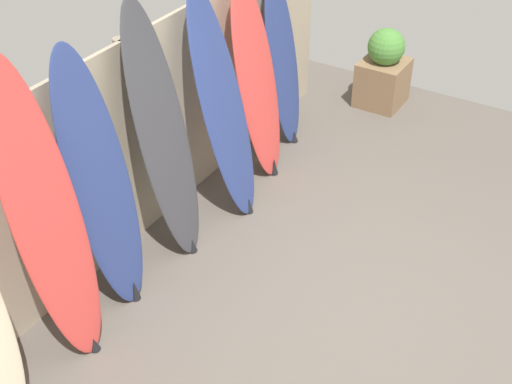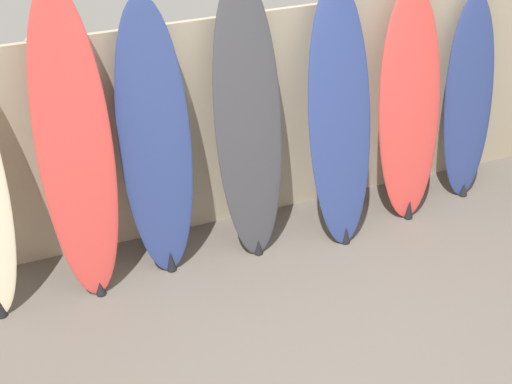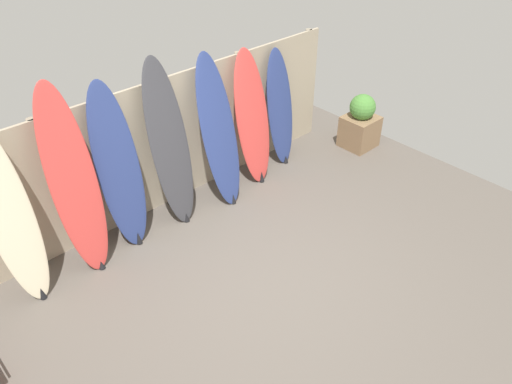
{
  "view_description": "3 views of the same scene",
  "coord_description": "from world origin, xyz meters",
  "px_view_note": "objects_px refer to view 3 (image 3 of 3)",
  "views": [
    {
      "loc": [
        -3.73,
        -1.45,
        3.98
      ],
      "look_at": [
        -0.26,
        0.68,
        1.05
      ],
      "focal_mm": 50.0,
      "sensor_mm": 36.0,
      "label": 1
    },
    {
      "loc": [
        -1.62,
        -2.72,
        3.64
      ],
      "look_at": [
        -0.29,
        0.81,
        1.07
      ],
      "focal_mm": 50.0,
      "sensor_mm": 36.0,
      "label": 2
    },
    {
      "loc": [
        -2.89,
        -2.99,
        4.22
      ],
      "look_at": [
        0.43,
        0.59,
        0.71
      ],
      "focal_mm": 35.0,
      "sensor_mm": 36.0,
      "label": 3
    }
  ],
  "objects_px": {
    "surfboard_charcoal_3": "(170,146)",
    "surfboard_red_1": "(74,183)",
    "surfboard_navy_4": "(219,133)",
    "planter_box": "(360,123)",
    "surfboard_red_5": "(252,119)",
    "surfboard_navy_6": "(280,109)",
    "surfboard_navy_2": "(119,169)",
    "surfboard_cream_0": "(10,217)"
  },
  "relations": [
    {
      "from": "surfboard_navy_2",
      "to": "surfboard_charcoal_3",
      "type": "distance_m",
      "value": 0.71
    },
    {
      "from": "surfboard_red_1",
      "to": "surfboard_navy_6",
      "type": "height_order",
      "value": "surfboard_red_1"
    },
    {
      "from": "surfboard_navy_4",
      "to": "surfboard_cream_0",
      "type": "bearing_deg",
      "value": 178.46
    },
    {
      "from": "surfboard_red_1",
      "to": "surfboard_cream_0",
      "type": "bearing_deg",
      "value": 178.5
    },
    {
      "from": "surfboard_red_5",
      "to": "surfboard_navy_6",
      "type": "xyz_separation_m",
      "value": [
        0.64,
        0.09,
        -0.08
      ]
    },
    {
      "from": "surfboard_cream_0",
      "to": "surfboard_navy_6",
      "type": "height_order",
      "value": "surfboard_cream_0"
    },
    {
      "from": "surfboard_charcoal_3",
      "to": "surfboard_navy_4",
      "type": "xyz_separation_m",
      "value": [
        0.72,
        -0.08,
        -0.06
      ]
    },
    {
      "from": "surfboard_charcoal_3",
      "to": "surfboard_navy_4",
      "type": "relative_size",
      "value": 1.06
    },
    {
      "from": "surfboard_navy_4",
      "to": "surfboard_red_5",
      "type": "relative_size",
      "value": 1.06
    },
    {
      "from": "surfboard_cream_0",
      "to": "surfboard_red_5",
      "type": "xyz_separation_m",
      "value": [
        3.37,
        -0.01,
        -0.07
      ]
    },
    {
      "from": "surfboard_navy_2",
      "to": "surfboard_charcoal_3",
      "type": "bearing_deg",
      "value": -2.08
    },
    {
      "from": "surfboard_charcoal_3",
      "to": "surfboard_red_5",
      "type": "distance_m",
      "value": 1.39
    },
    {
      "from": "surfboard_navy_6",
      "to": "surfboard_navy_4",
      "type": "bearing_deg",
      "value": -173.3
    },
    {
      "from": "surfboard_navy_6",
      "to": "surfboard_red_1",
      "type": "bearing_deg",
      "value": -178.29
    },
    {
      "from": "surfboard_red_5",
      "to": "planter_box",
      "type": "xyz_separation_m",
      "value": [
        1.9,
        -0.51,
        -0.55
      ]
    },
    {
      "from": "surfboard_navy_2",
      "to": "surfboard_navy_4",
      "type": "distance_m",
      "value": 1.43
    },
    {
      "from": "surfboard_red_1",
      "to": "surfboard_navy_4",
      "type": "relative_size",
      "value": 1.1
    },
    {
      "from": "surfboard_cream_0",
      "to": "surfboard_charcoal_3",
      "type": "bearing_deg",
      "value": 0.24
    },
    {
      "from": "surfboard_cream_0",
      "to": "surfboard_red_5",
      "type": "distance_m",
      "value": 3.37
    },
    {
      "from": "surfboard_charcoal_3",
      "to": "surfboard_navy_6",
      "type": "bearing_deg",
      "value": 2.03
    },
    {
      "from": "surfboard_navy_2",
      "to": "surfboard_navy_6",
      "type": "distance_m",
      "value": 2.73
    },
    {
      "from": "surfboard_navy_2",
      "to": "surfboard_navy_4",
      "type": "height_order",
      "value": "surfboard_navy_2"
    },
    {
      "from": "surfboard_charcoal_3",
      "to": "planter_box",
      "type": "relative_size",
      "value": 2.41
    },
    {
      "from": "surfboard_navy_2",
      "to": "surfboard_navy_4",
      "type": "bearing_deg",
      "value": -4.27
    },
    {
      "from": "surfboard_navy_4",
      "to": "surfboard_red_5",
      "type": "bearing_deg",
      "value": 5.64
    },
    {
      "from": "surfboard_cream_0",
      "to": "surfboard_navy_2",
      "type": "height_order",
      "value": "surfboard_navy_2"
    },
    {
      "from": "surfboard_charcoal_3",
      "to": "surfboard_navy_4",
      "type": "height_order",
      "value": "surfboard_charcoal_3"
    },
    {
      "from": "surfboard_red_1",
      "to": "surfboard_charcoal_3",
      "type": "relative_size",
      "value": 1.04
    },
    {
      "from": "surfboard_cream_0",
      "to": "planter_box",
      "type": "distance_m",
      "value": 5.33
    },
    {
      "from": "surfboard_cream_0",
      "to": "surfboard_navy_4",
      "type": "height_order",
      "value": "surfboard_cream_0"
    },
    {
      "from": "surfboard_charcoal_3",
      "to": "surfboard_navy_6",
      "type": "xyz_separation_m",
      "value": [
        2.02,
        0.07,
        -0.2
      ]
    },
    {
      "from": "surfboard_red_1",
      "to": "surfboard_navy_4",
      "type": "bearing_deg",
      "value": -1.55
    },
    {
      "from": "surfboard_red_1",
      "to": "surfboard_red_5",
      "type": "relative_size",
      "value": 1.16
    },
    {
      "from": "surfboard_charcoal_3",
      "to": "surfboard_navy_6",
      "type": "relative_size",
      "value": 1.23
    },
    {
      "from": "surfboard_navy_2",
      "to": "surfboard_red_5",
      "type": "xyz_separation_m",
      "value": [
        2.09,
        -0.04,
        -0.07
      ]
    },
    {
      "from": "surfboard_charcoal_3",
      "to": "surfboard_red_1",
      "type": "bearing_deg",
      "value": -178.79
    },
    {
      "from": "surfboard_cream_0",
      "to": "surfboard_red_5",
      "type": "height_order",
      "value": "surfboard_cream_0"
    },
    {
      "from": "surfboard_red_1",
      "to": "surfboard_navy_4",
      "type": "distance_m",
      "value": 2.0
    },
    {
      "from": "surfboard_red_1",
      "to": "planter_box",
      "type": "height_order",
      "value": "surfboard_red_1"
    },
    {
      "from": "surfboard_red_1",
      "to": "surfboard_navy_6",
      "type": "distance_m",
      "value": 3.3
    },
    {
      "from": "surfboard_red_5",
      "to": "planter_box",
      "type": "relative_size",
      "value": 2.15
    },
    {
      "from": "surfboard_red_5",
      "to": "planter_box",
      "type": "distance_m",
      "value": 2.05
    }
  ]
}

